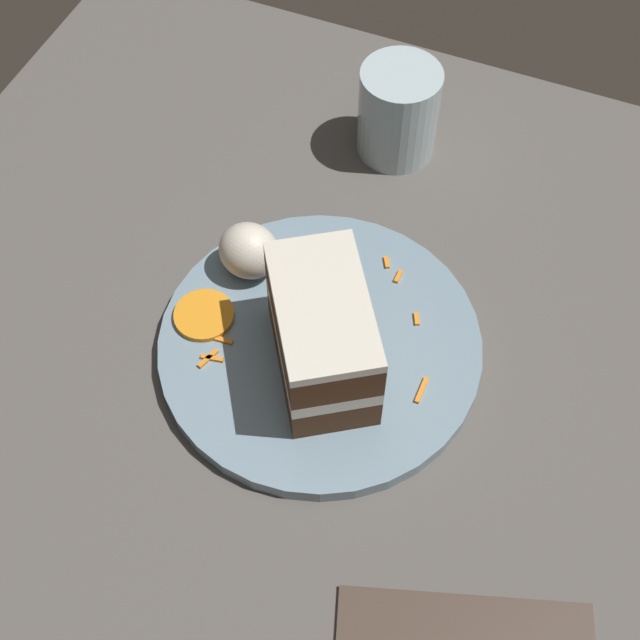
{
  "coord_description": "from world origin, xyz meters",
  "views": [
    {
      "loc": [
        0.1,
        -0.38,
        0.69
      ],
      "look_at": [
        -0.05,
        -0.01,
        0.07
      ],
      "focal_mm": 50.0,
      "sensor_mm": 36.0,
      "label": 1
    }
  ],
  "objects_px": {
    "plate": "(320,346)",
    "cake_slice": "(322,334)",
    "orange_garnish": "(204,315)",
    "cream_dollop": "(249,251)",
    "drinking_glass": "(398,117)"
  },
  "relations": [
    {
      "from": "cream_dollop",
      "to": "orange_garnish",
      "type": "relative_size",
      "value": 1.02
    },
    {
      "from": "cream_dollop",
      "to": "drinking_glass",
      "type": "distance_m",
      "value": 0.22
    },
    {
      "from": "cake_slice",
      "to": "drinking_glass",
      "type": "relative_size",
      "value": 1.53
    },
    {
      "from": "cream_dollop",
      "to": "orange_garnish",
      "type": "xyz_separation_m",
      "value": [
        -0.02,
        -0.06,
        -0.02
      ]
    },
    {
      "from": "plate",
      "to": "cream_dollop",
      "type": "relative_size",
      "value": 5.16
    },
    {
      "from": "cream_dollop",
      "to": "drinking_glass",
      "type": "relative_size",
      "value": 0.56
    },
    {
      "from": "cream_dollop",
      "to": "orange_garnish",
      "type": "bearing_deg",
      "value": -103.77
    },
    {
      "from": "plate",
      "to": "cake_slice",
      "type": "distance_m",
      "value": 0.06
    },
    {
      "from": "cake_slice",
      "to": "cream_dollop",
      "type": "xyz_separation_m",
      "value": [
        -0.1,
        0.07,
        -0.02
      ]
    },
    {
      "from": "cake_slice",
      "to": "orange_garnish",
      "type": "relative_size",
      "value": 2.79
    },
    {
      "from": "cream_dollop",
      "to": "cake_slice",
      "type": "bearing_deg",
      "value": -34.62
    },
    {
      "from": "plate",
      "to": "cream_dollop",
      "type": "height_order",
      "value": "cream_dollop"
    },
    {
      "from": "orange_garnish",
      "to": "drinking_glass",
      "type": "bearing_deg",
      "value": 73.33
    },
    {
      "from": "plate",
      "to": "cake_slice",
      "type": "bearing_deg",
      "value": -62.69
    },
    {
      "from": "plate",
      "to": "cake_slice",
      "type": "xyz_separation_m",
      "value": [
        0.01,
        -0.02,
        0.06
      ]
    }
  ]
}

